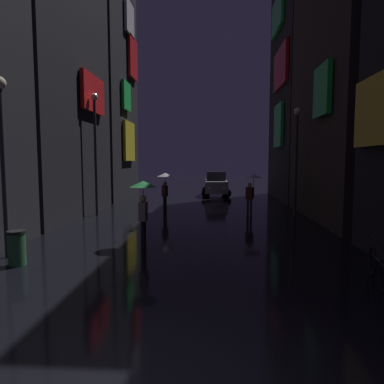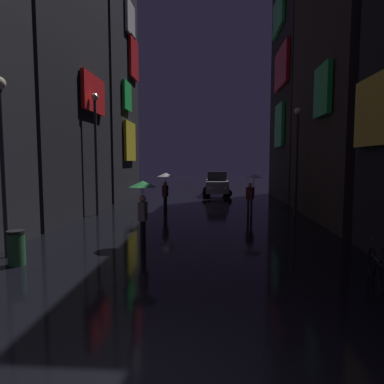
{
  "view_description": "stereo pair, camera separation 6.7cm",
  "coord_description": "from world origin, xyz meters",
  "px_view_note": "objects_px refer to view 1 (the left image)",
  "views": [
    {
      "loc": [
        0.88,
        -3.37,
        2.76
      ],
      "look_at": [
        0.0,
        10.63,
        1.48
      ],
      "focal_mm": 32.0,
      "sensor_mm": 36.0,
      "label": 1
    },
    {
      "loc": [
        0.95,
        -3.36,
        2.76
      ],
      "look_at": [
        0.0,
        10.63,
        1.48
      ],
      "focal_mm": 32.0,
      "sensor_mm": 36.0,
      "label": 2
    }
  ],
  "objects_px": {
    "pedestrian_far_right_green": "(143,195)",
    "car_distant": "(216,184)",
    "streetlamp_right_far": "(296,149)",
    "streetlamp_left_near": "(2,145)",
    "pedestrian_near_crossing_clear": "(252,183)",
    "trash_bin": "(17,248)",
    "streetlamp_left_far": "(95,141)",
    "pedestrian_midstreet_left_clear": "(165,181)",
    "bicycle_parked_at_storefront": "(378,267)"
  },
  "relations": [
    {
      "from": "pedestrian_far_right_green",
      "to": "car_distant",
      "type": "distance_m",
      "value": 16.48
    },
    {
      "from": "pedestrian_far_right_green",
      "to": "streetlamp_right_far",
      "type": "relative_size",
      "value": 0.39
    },
    {
      "from": "streetlamp_left_near",
      "to": "pedestrian_near_crossing_clear",
      "type": "bearing_deg",
      "value": 45.42
    },
    {
      "from": "car_distant",
      "to": "trash_bin",
      "type": "height_order",
      "value": "car_distant"
    },
    {
      "from": "streetlamp_right_far",
      "to": "streetlamp_left_far",
      "type": "xyz_separation_m",
      "value": [
        -10.0,
        -0.65,
        0.38
      ]
    },
    {
      "from": "pedestrian_midstreet_left_clear",
      "to": "streetlamp_right_far",
      "type": "relative_size",
      "value": 0.39
    },
    {
      "from": "pedestrian_far_right_green",
      "to": "car_distant",
      "type": "height_order",
      "value": "pedestrian_far_right_green"
    },
    {
      "from": "streetlamp_right_far",
      "to": "trash_bin",
      "type": "xyz_separation_m",
      "value": [
        -9.3,
        -8.9,
        -2.91
      ]
    },
    {
      "from": "pedestrian_near_crossing_clear",
      "to": "bicycle_parked_at_storefront",
      "type": "height_order",
      "value": "pedestrian_near_crossing_clear"
    },
    {
      "from": "pedestrian_far_right_green",
      "to": "pedestrian_midstreet_left_clear",
      "type": "distance_m",
      "value": 7.43
    },
    {
      "from": "pedestrian_far_right_green",
      "to": "streetlamp_left_far",
      "type": "xyz_separation_m",
      "value": [
        -3.62,
        5.94,
        2.09
      ]
    },
    {
      "from": "pedestrian_far_right_green",
      "to": "pedestrian_midstreet_left_clear",
      "type": "height_order",
      "value": "same"
    },
    {
      "from": "pedestrian_near_crossing_clear",
      "to": "bicycle_parked_at_storefront",
      "type": "relative_size",
      "value": 1.19
    },
    {
      "from": "car_distant",
      "to": "pedestrian_midstreet_left_clear",
      "type": "bearing_deg",
      "value": -107.6
    },
    {
      "from": "bicycle_parked_at_storefront",
      "to": "trash_bin",
      "type": "relative_size",
      "value": 1.92
    },
    {
      "from": "bicycle_parked_at_storefront",
      "to": "car_distant",
      "type": "relative_size",
      "value": 0.43
    },
    {
      "from": "streetlamp_left_near",
      "to": "bicycle_parked_at_storefront",
      "type": "bearing_deg",
      "value": -8.78
    },
    {
      "from": "streetlamp_right_far",
      "to": "streetlamp_left_far",
      "type": "relative_size",
      "value": 0.88
    },
    {
      "from": "car_distant",
      "to": "streetlamp_right_far",
      "type": "bearing_deg",
      "value": -67.99
    },
    {
      "from": "pedestrian_midstreet_left_clear",
      "to": "bicycle_parked_at_storefront",
      "type": "bearing_deg",
      "value": -59.01
    },
    {
      "from": "pedestrian_far_right_green",
      "to": "bicycle_parked_at_storefront",
      "type": "relative_size",
      "value": 1.19
    },
    {
      "from": "streetlamp_right_far",
      "to": "trash_bin",
      "type": "distance_m",
      "value": 13.2
    },
    {
      "from": "streetlamp_left_near",
      "to": "streetlamp_right_far",
      "type": "height_order",
      "value": "streetlamp_right_far"
    },
    {
      "from": "pedestrian_midstreet_left_clear",
      "to": "bicycle_parked_at_storefront",
      "type": "relative_size",
      "value": 1.19
    },
    {
      "from": "streetlamp_right_far",
      "to": "streetlamp_left_far",
      "type": "bearing_deg",
      "value": -176.28
    },
    {
      "from": "pedestrian_midstreet_left_clear",
      "to": "pedestrian_near_crossing_clear",
      "type": "relative_size",
      "value": 1.0
    },
    {
      "from": "pedestrian_far_right_green",
      "to": "streetlamp_left_near",
      "type": "xyz_separation_m",
      "value": [
        -3.62,
        -1.62,
        1.54
      ]
    },
    {
      "from": "pedestrian_far_right_green",
      "to": "streetlamp_left_far",
      "type": "relative_size",
      "value": 0.35
    },
    {
      "from": "bicycle_parked_at_storefront",
      "to": "streetlamp_right_far",
      "type": "relative_size",
      "value": 0.33
    },
    {
      "from": "car_distant",
      "to": "streetlamp_right_far",
      "type": "distance_m",
      "value": 10.73
    },
    {
      "from": "pedestrian_far_right_green",
      "to": "streetlamp_right_far",
      "type": "xyz_separation_m",
      "value": [
        6.38,
        6.59,
        1.71
      ]
    },
    {
      "from": "streetlamp_left_near",
      "to": "trash_bin",
      "type": "bearing_deg",
      "value": -44.68
    },
    {
      "from": "bicycle_parked_at_storefront",
      "to": "streetlamp_left_near",
      "type": "distance_m",
      "value": 10.11
    },
    {
      "from": "pedestrian_far_right_green",
      "to": "streetlamp_left_far",
      "type": "height_order",
      "value": "streetlamp_left_far"
    },
    {
      "from": "pedestrian_near_crossing_clear",
      "to": "streetlamp_left_near",
      "type": "bearing_deg",
      "value": -134.58
    },
    {
      "from": "pedestrian_midstreet_left_clear",
      "to": "pedestrian_near_crossing_clear",
      "type": "height_order",
      "value": "same"
    },
    {
      "from": "bicycle_parked_at_storefront",
      "to": "streetlamp_left_far",
      "type": "xyz_separation_m",
      "value": [
        -9.6,
        9.04,
        3.37
      ]
    },
    {
      "from": "bicycle_parked_at_storefront",
      "to": "car_distant",
      "type": "bearing_deg",
      "value": 100.27
    },
    {
      "from": "bicycle_parked_at_storefront",
      "to": "pedestrian_far_right_green",
      "type": "bearing_deg",
      "value": 152.61
    },
    {
      "from": "streetlamp_left_far",
      "to": "bicycle_parked_at_storefront",
      "type": "bearing_deg",
      "value": -43.3
    },
    {
      "from": "pedestrian_far_right_green",
      "to": "streetlamp_left_far",
      "type": "distance_m",
      "value": 7.26
    },
    {
      "from": "streetlamp_left_near",
      "to": "pedestrian_far_right_green",
      "type": "bearing_deg",
      "value": 24.1
    },
    {
      "from": "pedestrian_far_right_green",
      "to": "pedestrian_near_crossing_clear",
      "type": "height_order",
      "value": "same"
    },
    {
      "from": "streetlamp_left_near",
      "to": "trash_bin",
      "type": "relative_size",
      "value": 5.46
    },
    {
      "from": "pedestrian_near_crossing_clear",
      "to": "streetlamp_right_far",
      "type": "height_order",
      "value": "streetlamp_right_far"
    },
    {
      "from": "pedestrian_far_right_green",
      "to": "car_distant",
      "type": "relative_size",
      "value": 0.51
    },
    {
      "from": "pedestrian_midstreet_left_clear",
      "to": "pedestrian_near_crossing_clear",
      "type": "xyz_separation_m",
      "value": [
        4.54,
        -1.11,
        0.0
      ]
    },
    {
      "from": "pedestrian_near_crossing_clear",
      "to": "streetlamp_left_near",
      "type": "distance_m",
      "value": 11.24
    },
    {
      "from": "car_distant",
      "to": "streetlamp_left_near",
      "type": "distance_m",
      "value": 19.04
    },
    {
      "from": "bicycle_parked_at_storefront",
      "to": "streetlamp_right_far",
      "type": "xyz_separation_m",
      "value": [
        0.4,
        9.69,
        2.99
      ]
    }
  ]
}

